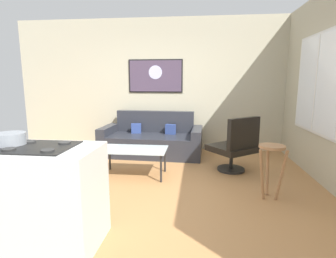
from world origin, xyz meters
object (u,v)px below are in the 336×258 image
Objects in this scene: couch at (152,141)px; mixing_bowl at (10,140)px; armchair at (236,146)px; bar_stool at (271,158)px; coffee_table at (133,151)px; wall_painting at (156,76)px.

mixing_bowl reaches higher than couch.
armchair reaches higher than bar_stool.
bar_stool is (0.30, -0.99, 0.09)m from armchair.
couch is at bearing 149.07° from armchair.
coffee_table is 2.03m from mixing_bowl.
couch reaches higher than bar_stool.
armchair is 1.04m from bar_stool.
wall_painting reaches higher than couch.
couch is at bearing 76.53° from mixing_bowl.
mixing_bowl is 0.23× the size of wall_painting.
coffee_table is 2.02m from bar_stool.
coffee_table is at bearing -167.45° from armchair.
wall_painting is at bearing 136.42° from armchair.
mixing_bowl is (-2.28, -2.19, 0.53)m from armchair.
couch reaches higher than coffee_table.
mixing_bowl is (-0.67, -1.83, 0.56)m from coffee_table.
armchair is at bearing -43.58° from wall_painting.
coffee_table is at bearing -92.21° from wall_painting.
coffee_table is 1.66m from armchair.
armchair is 2.42m from wall_painting.
bar_stool is 2.89m from mixing_bowl.
couch is 1.42m from wall_painting.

